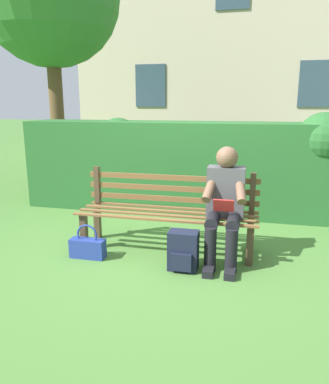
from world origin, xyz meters
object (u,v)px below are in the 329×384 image
Objects in this scene: park_bench at (168,209)px; backpack at (183,251)px; person_seated at (225,202)px; handbag at (88,247)px.

park_bench reaches higher than backpack.
backpack is at bearing 43.30° from person_seated.
backpack is (0.36, 0.34, -0.42)m from person_seated.
handbag is at bearing 31.86° from park_bench.
person_seated is 3.01× the size of backpack.
backpack is at bearing 117.19° from park_bench.
backpack reaches higher than handbag.
handbag is at bearing 11.80° from person_seated.
person_seated reaches higher than backpack.
handbag is at bearing -2.62° from backpack.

